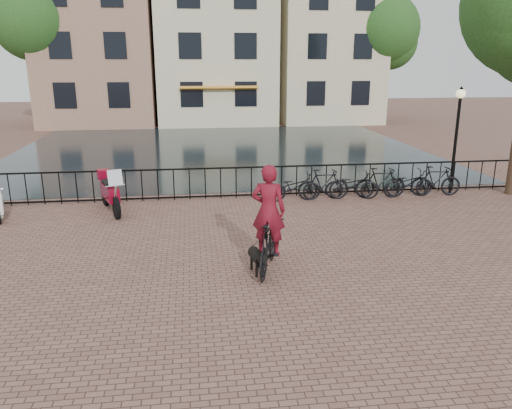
{
  "coord_description": "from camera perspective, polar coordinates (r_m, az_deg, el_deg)",
  "views": [
    {
      "loc": [
        -1.39,
        -7.68,
        4.32
      ],
      "look_at": [
        0.0,
        3.0,
        1.2
      ],
      "focal_mm": 35.0,
      "sensor_mm": 36.0,
      "label": 1
    }
  ],
  "objects": [
    {
      "name": "ground",
      "position": [
        8.92,
        2.55,
        -12.82
      ],
      "size": [
        100.0,
        100.0,
        0.0
      ],
      "primitive_type": "plane",
      "color": "brown",
      "rests_on": "ground"
    },
    {
      "name": "canal_water",
      "position": [
        25.39,
        -4.2,
        6.32
      ],
      "size": [
        20.0,
        20.0,
        0.0
      ],
      "primitive_type": "plane",
      "color": "black",
      "rests_on": "ground"
    },
    {
      "name": "railing",
      "position": [
        16.2,
        -2.29,
        2.52
      ],
      "size": [
        20.0,
        0.05,
        1.02
      ],
      "color": "black",
      "rests_on": "ground"
    },
    {
      "name": "canal_house_left",
      "position": [
        38.23,
        -17.54,
        18.57
      ],
      "size": [
        7.5,
        9.0,
        12.8
      ],
      "color": "#88644F",
      "rests_on": "ground"
    },
    {
      "name": "canal_house_mid",
      "position": [
        37.76,
        -4.79,
        18.5
      ],
      "size": [
        8.0,
        9.5,
        11.8
      ],
      "color": "beige",
      "rests_on": "ground"
    },
    {
      "name": "canal_house_right",
      "position": [
        39.03,
        7.72,
        19.44
      ],
      "size": [
        7.0,
        9.0,
        13.3
      ],
      "color": "#BDB18C",
      "rests_on": "ground"
    },
    {
      "name": "tree_far_left",
      "position": [
        36.07,
        -24.2,
        18.65
      ],
      "size": [
        5.04,
        5.04,
        9.27
      ],
      "color": "black",
      "rests_on": "ground"
    },
    {
      "name": "tree_far_right",
      "position": [
        37.23,
        14.46,
        18.81
      ],
      "size": [
        4.76,
        4.76,
        8.76
      ],
      "color": "black",
      "rests_on": "ground"
    },
    {
      "name": "lamp_post",
      "position": [
        17.64,
        22.05,
        8.67
      ],
      "size": [
        0.3,
        0.3,
        3.45
      ],
      "color": "black",
      "rests_on": "ground"
    },
    {
      "name": "cyclist",
      "position": [
        10.38,
        1.42,
        -2.36
      ],
      "size": [
        1.15,
        2.05,
        2.7
      ],
      "rotation": [
        0.0,
        0.0,
        2.82
      ],
      "color": "black",
      "rests_on": "ground"
    },
    {
      "name": "dog",
      "position": [
        10.51,
        0.12,
        -6.36
      ],
      "size": [
        0.42,
        0.92,
        0.6
      ],
      "rotation": [
        0.0,
        0.0,
        0.15
      ],
      "color": "black",
      "rests_on": "ground"
    },
    {
      "name": "motorcycle",
      "position": [
        15.22,
        -16.39,
        1.85
      ],
      "size": [
        1.16,
        2.09,
        1.46
      ],
      "rotation": [
        0.0,
        0.0,
        0.35
      ],
      "color": "maroon",
      "rests_on": "ground"
    },
    {
      "name": "parked_bike_0",
      "position": [
        15.89,
        4.39,
        2.02
      ],
      "size": [
        1.74,
        0.66,
        0.9
      ],
      "primitive_type": "imported",
      "rotation": [
        0.0,
        0.0,
        1.61
      ],
      "color": "black",
      "rests_on": "ground"
    },
    {
      "name": "parked_bike_1",
      "position": [
        16.1,
        7.71,
        2.28
      ],
      "size": [
        1.67,
        0.48,
        1.0
      ],
      "primitive_type": "imported",
      "rotation": [
        0.0,
        0.0,
        1.58
      ],
      "color": "black",
      "rests_on": "ground"
    },
    {
      "name": "parked_bike_2",
      "position": [
        16.38,
        10.92,
        2.2
      ],
      "size": [
        1.79,
        0.87,
        0.9
      ],
      "primitive_type": "imported",
      "rotation": [
        0.0,
        0.0,
        1.4
      ],
      "color": "black",
      "rests_on": "ground"
    },
    {
      "name": "parked_bike_3",
      "position": [
        16.69,
        14.03,
        2.43
      ],
      "size": [
        1.68,
        0.51,
        1.0
      ],
      "primitive_type": "imported",
      "rotation": [
        0.0,
        0.0,
        1.54
      ],
      "color": "black",
      "rests_on": "ground"
    },
    {
      "name": "parked_bike_4",
      "position": [
        17.07,
        16.99,
        2.34
      ],
      "size": [
        1.76,
        0.72,
        0.9
      ],
      "primitive_type": "imported",
      "rotation": [
        0.0,
        0.0,
        1.64
      ],
      "color": "black",
      "rests_on": "ground"
    },
    {
      "name": "parked_bike_5",
      "position": [
        17.47,
        19.85,
        2.55
      ],
      "size": [
        1.7,
        0.62,
        1.0
      ],
      "primitive_type": "imported",
      "rotation": [
        0.0,
        0.0,
        1.48
      ],
      "color": "black",
      "rests_on": "ground"
    }
  ]
}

